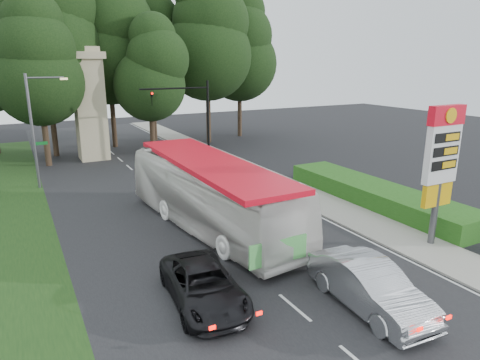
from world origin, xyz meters
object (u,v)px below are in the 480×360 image
gas_station_pylon (442,157)px  streetlight_signs (35,126)px  suv_charcoal (204,285)px  traffic_signal_mast (194,111)px  sedan_silver (370,286)px  monument (90,104)px  transit_bus (211,195)px

gas_station_pylon → streetlight_signs: streetlight_signs is taller
gas_station_pylon → suv_charcoal: (-12.00, 0.41, -3.73)m
traffic_signal_mast → suv_charcoal: 23.53m
streetlight_signs → sedan_silver: size_ratio=1.49×
gas_station_pylon → monument: bearing=111.8°
suv_charcoal → streetlight_signs: bearing=107.8°
streetlight_signs → gas_station_pylon: bearing=-51.0°
sedan_silver → gas_station_pylon: bearing=25.6°
gas_station_pylon → traffic_signal_mast: 22.29m
gas_station_pylon → suv_charcoal: size_ratio=1.32×
sedan_silver → suv_charcoal: bearing=152.5°
suv_charcoal → monument: bearing=94.1°
monument → sedan_silver: monument is taller
streetlight_signs → traffic_signal_mast: bearing=8.9°
monument → suv_charcoal: (-0.80, -27.60, -4.38)m
streetlight_signs → suv_charcoal: size_ratio=1.54×
gas_station_pylon → transit_bus: 11.50m
streetlight_signs → suv_charcoal: streetlight_signs is taller
gas_station_pylon → traffic_signal_mast: bearing=99.1°
streetlight_signs → transit_bus: 15.16m
monument → sedan_silver: size_ratio=1.87×
traffic_signal_mast → monument: 9.76m
streetlight_signs → sedan_silver: (9.38, -22.75, -3.55)m
streetlight_signs → monument: size_ratio=0.80×
traffic_signal_mast → suv_charcoal: (-8.48, -21.59, -3.95)m
traffic_signal_mast → sedan_silver: size_ratio=1.34×
monument → suv_charcoal: 27.95m
gas_station_pylon → suv_charcoal: 12.57m
sedan_silver → suv_charcoal: 6.08m
transit_bus → sedan_silver: bearing=-85.8°
gas_station_pylon → sedan_silver: (-6.80, -2.73, -3.56)m
gas_station_pylon → streetlight_signs: 25.74m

